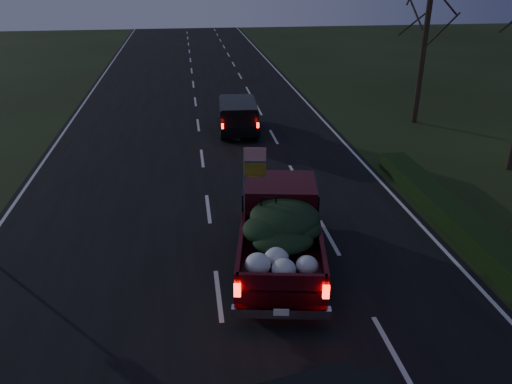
{
  "coord_description": "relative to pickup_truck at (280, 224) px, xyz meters",
  "views": [
    {
      "loc": [
        -0.51,
        -10.49,
        7.66
      ],
      "look_at": [
        1.44,
        3.36,
        1.3
      ],
      "focal_mm": 35.0,
      "sensor_mm": 36.0,
      "label": 1
    }
  ],
  "objects": [
    {
      "name": "road_asphalt",
      "position": [
        -1.86,
        -1.49,
        -1.11
      ],
      "size": [
        14.0,
        120.0,
        0.02
      ],
      "primitive_type": "cube",
      "color": "black",
      "rests_on": "ground"
    },
    {
      "name": "lead_suv",
      "position": [
        0.12,
        12.2,
        -0.17
      ],
      "size": [
        2.06,
        4.46,
        1.26
      ],
      "rotation": [
        0.0,
        0.0,
        -0.05
      ],
      "color": "black",
      "rests_on": "ground"
    },
    {
      "name": "ground",
      "position": [
        -1.86,
        -1.49,
        -1.12
      ],
      "size": [
        120.0,
        120.0,
        0.0
      ],
      "primitive_type": "plane",
      "color": "black",
      "rests_on": "ground"
    },
    {
      "name": "bare_tree_far",
      "position": [
        9.64,
        12.51,
        4.11
      ],
      "size": [
        3.6,
        3.6,
        7.0
      ],
      "color": "black",
      "rests_on": "ground"
    },
    {
      "name": "pickup_truck",
      "position": [
        0.0,
        0.0,
        0.0
      ],
      "size": [
        3.12,
        6.0,
        3.0
      ],
      "rotation": [
        0.0,
        0.0,
        -0.17
      ],
      "color": "#3C0810",
      "rests_on": "ground"
    },
    {
      "name": "hedge_row",
      "position": [
        5.94,
        1.51,
        -0.82
      ],
      "size": [
        1.0,
        10.0,
        0.6
      ],
      "primitive_type": "cube",
      "color": "black",
      "rests_on": "ground"
    }
  ]
}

